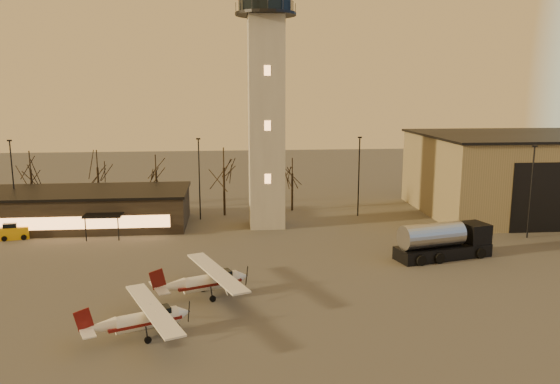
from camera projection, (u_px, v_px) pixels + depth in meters
name	position (u px, v px, depth m)	size (l,w,h in m)	color
ground	(300.00, 339.00, 35.53)	(220.00, 220.00, 0.00)	#474542
control_tower	(266.00, 86.00, 61.79)	(6.80, 6.80, 32.60)	#989590
hangar	(539.00, 173.00, 71.21)	(30.60, 20.60, 10.30)	#7F7153
terminal	(80.00, 208.00, 64.30)	(25.40, 12.20, 4.30)	black
light_poles	(270.00, 179.00, 64.87)	(58.50, 12.25, 10.14)	black
tree_row	(157.00, 167.00, 71.39)	(37.20, 9.20, 8.80)	black
cessna_front	(149.00, 322.00, 35.95)	(7.89, 9.53, 2.71)	silver
cessna_rear	(212.00, 284.00, 42.81)	(8.41, 10.21, 2.88)	silver
fuel_truck	(443.00, 244.00, 52.40)	(9.86, 4.93, 3.52)	black
service_cart	(14.00, 232.00, 59.15)	(3.13, 2.30, 1.82)	#F1B10E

